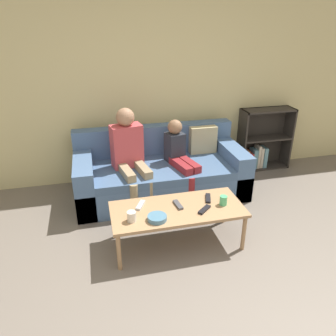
{
  "coord_description": "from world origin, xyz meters",
  "views": [
    {
      "loc": [
        -0.75,
        -1.59,
        2.11
      ],
      "look_at": [
        0.0,
        1.53,
        0.61
      ],
      "focal_mm": 35.0,
      "sensor_mm": 36.0,
      "label": 1
    }
  ],
  "objects": [
    {
      "name": "cup_far",
      "position": [
        -0.49,
        0.9,
        0.46
      ],
      "size": [
        0.08,
        0.08,
        0.1
      ],
      "color": "silver",
      "rests_on": "coffee_table"
    },
    {
      "name": "person_adult",
      "position": [
        -0.35,
        2.01,
        0.66
      ],
      "size": [
        0.44,
        0.7,
        1.15
      ],
      "rotation": [
        0.0,
        0.0,
        0.19
      ],
      "color": "#9E8966",
      "rests_on": "ground_plane"
    },
    {
      "name": "ground_plane",
      "position": [
        0.0,
        0.0,
        0.0
      ],
      "size": [
        22.0,
        22.0,
        0.0
      ],
      "primitive_type": "plane",
      "color": "#70665B"
    },
    {
      "name": "bookshelf",
      "position": [
        1.66,
        2.53,
        0.37
      ],
      "size": [
        0.77,
        0.28,
        0.9
      ],
      "color": "#332D28",
      "rests_on": "ground_plane"
    },
    {
      "name": "snack_bowl",
      "position": [
        -0.26,
        0.86,
        0.44
      ],
      "size": [
        0.18,
        0.18,
        0.05
      ],
      "color": "teal",
      "rests_on": "coffee_table"
    },
    {
      "name": "couch",
      "position": [
        0.04,
        2.09,
        0.27
      ],
      "size": [
        2.1,
        0.95,
        0.81
      ],
      "color": "#4C6B93",
      "rests_on": "ground_plane"
    },
    {
      "name": "cup_near",
      "position": [
        0.43,
        0.97,
        0.46
      ],
      "size": [
        0.07,
        0.07,
        0.1
      ],
      "color": "#4CB77A",
      "rests_on": "coffee_table"
    },
    {
      "name": "coffee_table",
      "position": [
        -0.03,
        1.02,
        0.38
      ],
      "size": [
        1.29,
        0.57,
        0.42
      ],
      "color": "#A87F56",
      "rests_on": "ground_plane"
    },
    {
      "name": "person_child",
      "position": [
        0.27,
        1.95,
        0.55
      ],
      "size": [
        0.36,
        0.68,
        0.97
      ],
      "rotation": [
        0.0,
        0.0,
        0.25
      ],
      "color": "maroon",
      "rests_on": "ground_plane"
    },
    {
      "name": "tv_remote_3",
      "position": [
        0.32,
        1.11,
        0.43
      ],
      "size": [
        0.1,
        0.18,
        0.02
      ],
      "rotation": [
        0.0,
        0.0,
        -0.32
      ],
      "color": "black",
      "rests_on": "coffee_table"
    },
    {
      "name": "wall_back",
      "position": [
        0.0,
        2.68,
        1.3
      ],
      "size": [
        12.0,
        0.06,
        2.6
      ],
      "color": "beige",
      "rests_on": "ground_plane"
    },
    {
      "name": "tv_remote_1",
      "position": [
        -0.37,
        1.14,
        0.43
      ],
      "size": [
        0.12,
        0.17,
        0.02
      ],
      "rotation": [
        0.0,
        0.0,
        -0.48
      ],
      "color": "#B7B7BC",
      "rests_on": "coffee_table"
    },
    {
      "name": "tv_remote_0",
      "position": [
        0.21,
        0.91,
        0.43
      ],
      "size": [
        0.16,
        0.15,
        0.02
      ],
      "rotation": [
        0.0,
        0.0,
        -0.85
      ],
      "color": "black",
      "rests_on": "coffee_table"
    },
    {
      "name": "tv_remote_2",
      "position": [
        -0.01,
        1.06,
        0.43
      ],
      "size": [
        0.07,
        0.17,
        0.02
      ],
      "rotation": [
        0.0,
        0.0,
        0.12
      ],
      "color": "#47474C",
      "rests_on": "coffee_table"
    }
  ]
}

